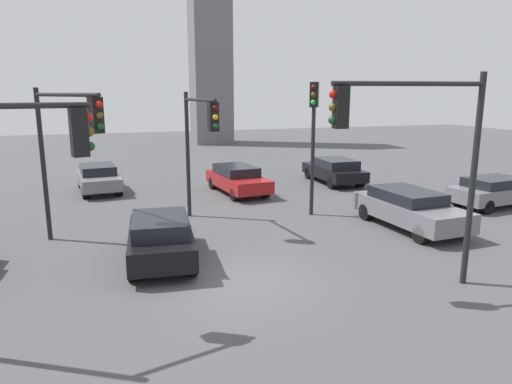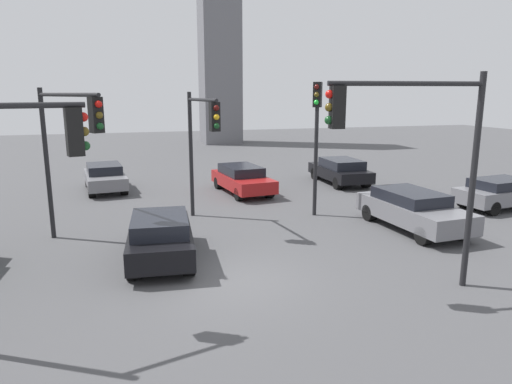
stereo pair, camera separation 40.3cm
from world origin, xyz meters
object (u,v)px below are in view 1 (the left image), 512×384
(car_2, at_px, (99,178))
(traffic_light_2, at_px, (199,132))
(car_6, at_px, (161,237))
(traffic_light_0, at_px, (66,135))
(car_3, at_px, (237,179))
(traffic_light_3, at_px, (18,170))
(car_7, at_px, (495,191))
(car_0, at_px, (334,170))
(traffic_light_4, at_px, (413,138))
(traffic_light_1, at_px, (313,124))
(car_4, at_px, (409,208))

(car_2, bearing_deg, traffic_light_2, 19.74)
(traffic_light_2, relative_size, car_6, 1.16)
(traffic_light_0, relative_size, car_3, 1.10)
(traffic_light_3, bearing_deg, car_7, 4.14)
(car_2, distance_m, car_7, 19.35)
(traffic_light_0, distance_m, car_0, 15.93)
(car_3, xyz_separation_m, car_7, (10.30, -6.43, -0.02))
(traffic_light_3, xyz_separation_m, car_2, (1.17, 15.20, -2.86))
(traffic_light_4, distance_m, car_0, 14.92)
(traffic_light_2, relative_size, traffic_light_4, 0.91)
(car_7, bearing_deg, car_2, 145.60)
(car_0, bearing_deg, traffic_light_0, 121.52)
(traffic_light_1, relative_size, traffic_light_3, 1.05)
(traffic_light_4, bearing_deg, traffic_light_2, -55.03)
(car_3, bearing_deg, traffic_light_3, -39.00)
(traffic_light_0, relative_size, car_4, 1.08)
(car_3, bearing_deg, car_0, 91.73)
(car_0, distance_m, car_3, 6.07)
(traffic_light_3, height_order, car_7, traffic_light_3)
(car_2, height_order, car_7, car_2)
(traffic_light_4, xyz_separation_m, car_6, (-5.84, 4.01, -3.22))
(traffic_light_3, height_order, car_2, traffic_light_3)
(car_0, bearing_deg, car_3, 99.36)
(car_0, distance_m, car_2, 12.92)
(traffic_light_2, distance_m, car_7, 13.62)
(traffic_light_2, bearing_deg, traffic_light_0, -76.04)
(car_0, distance_m, car_4, 9.09)
(car_3, bearing_deg, traffic_light_2, -35.82)
(car_0, bearing_deg, traffic_light_4, 160.60)
(car_0, xyz_separation_m, car_2, (-12.81, 1.73, -0.01))
(car_4, bearing_deg, traffic_light_1, -140.32)
(car_3, bearing_deg, traffic_light_0, -53.25)
(traffic_light_4, xyz_separation_m, car_2, (-7.73, 15.38, -3.24))
(traffic_light_3, xyz_separation_m, car_7, (18.28, 6.16, -2.88))
(car_2, bearing_deg, traffic_light_4, 20.49)
(car_2, height_order, car_3, car_3)
(traffic_light_0, relative_size, traffic_light_1, 0.95)
(traffic_light_0, bearing_deg, car_0, 91.66)
(car_4, bearing_deg, traffic_light_3, -73.57)
(traffic_light_1, height_order, traffic_light_3, traffic_light_1)
(car_0, height_order, car_7, car_0)
(traffic_light_1, xyz_separation_m, car_4, (2.73, -2.92, -3.03))
(car_3, bearing_deg, car_7, 51.38)
(traffic_light_1, xyz_separation_m, traffic_light_2, (-4.75, -0.14, -0.19))
(traffic_light_2, xyz_separation_m, car_2, (-3.85, 7.91, -2.88))
(traffic_light_1, bearing_deg, traffic_light_4, 29.02)
(car_3, distance_m, car_6, 10.04)
(traffic_light_0, distance_m, car_2, 10.17)
(traffic_light_4, bearing_deg, car_4, -119.98)
(car_7, bearing_deg, traffic_light_3, -167.91)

